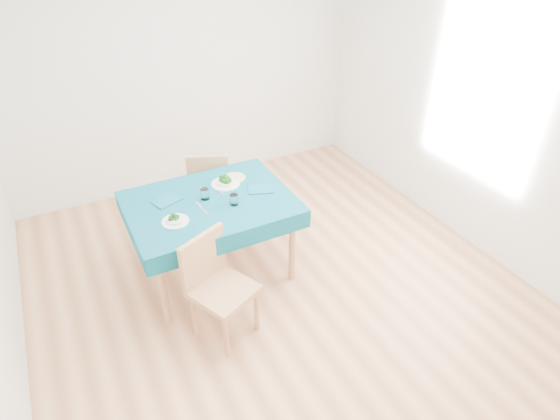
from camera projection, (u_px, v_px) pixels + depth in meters
name	position (u px, v px, depth m)	size (l,w,h in m)	color
room_shell	(280.00, 152.00, 3.32)	(4.02, 4.52, 2.73)	#AA6F47
table	(213.00, 238.00, 4.08)	(1.35, 1.02, 0.76)	#094E62
chair_near	(223.00, 282.00, 3.40)	(0.42, 0.46, 1.04)	#AF7B52
chair_far	(211.00, 180.00, 4.69)	(0.39, 0.43, 0.99)	#AF7B52
bowl_near	(175.00, 219.00, 3.60)	(0.21, 0.21, 0.06)	white
bowl_far	(225.00, 181.00, 4.08)	(0.25, 0.25, 0.08)	white
fork_near	(168.00, 224.00, 3.59)	(0.02, 0.18, 0.00)	silver
knife_near	(202.00, 208.00, 3.78)	(0.02, 0.23, 0.00)	silver
fork_far	(219.00, 190.00, 4.01)	(0.02, 0.17, 0.00)	silver
knife_far	(253.00, 188.00, 4.04)	(0.02, 0.21, 0.00)	silver
napkin_near	(167.00, 201.00, 3.86)	(0.22, 0.15, 0.01)	#0C586C
napkin_far	(261.00, 189.00, 4.01)	(0.21, 0.15, 0.01)	#0C586C
tumbler_center	(205.00, 194.00, 3.87)	(0.07, 0.07, 0.09)	white
tumbler_side	(234.00, 200.00, 3.80)	(0.07, 0.07, 0.09)	white
side_plate	(234.00, 178.00, 4.18)	(0.20, 0.20, 0.01)	#B2DC6B
bread_slice	(234.00, 177.00, 4.18)	(0.10, 0.10, 0.01)	beige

